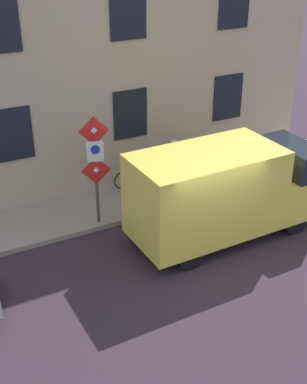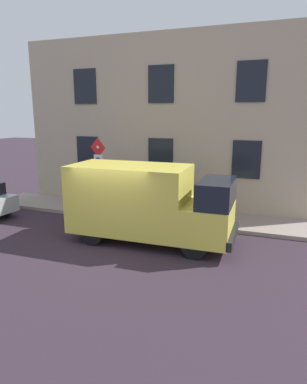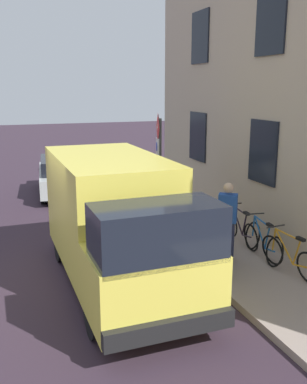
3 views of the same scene
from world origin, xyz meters
name	(u,v)px [view 1 (image 1 of 3)]	position (x,y,z in m)	size (l,w,h in m)	color
ground_plane	(204,250)	(0.00, 0.00, 0.00)	(80.00, 80.00, 0.00)	#332531
sidewalk_slab	(147,196)	(3.23, 0.00, 0.07)	(2.16, 14.96, 0.14)	gray
building_facade	(124,68)	(4.66, 0.00, 3.68)	(0.75, 12.96, 7.35)	#BAA58E
sign_post_stacked	(95,160)	(2.36, 1.94, 2.03)	(0.20, 0.55, 2.95)	#474C47
delivery_van	(225,190)	(0.45, -0.85, 1.33)	(2.08, 5.36, 2.50)	#E9D74D
bicycle_orange	(192,164)	(3.76, -1.93, 0.51)	(0.46, 1.72, 0.89)	black
bicycle_blue	(167,169)	(3.77, -0.98, 0.51)	(0.48, 1.72, 0.89)	black
bicycle_black	(140,176)	(3.76, -0.03, 0.51)	(0.46, 1.71, 0.89)	black
pedestrian	(173,164)	(2.97, -0.76, 1.07)	(0.48, 0.44, 1.72)	#262B47
litter_bin	(193,182)	(2.51, -1.18, 0.59)	(0.44, 0.44, 0.90)	#2D5133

